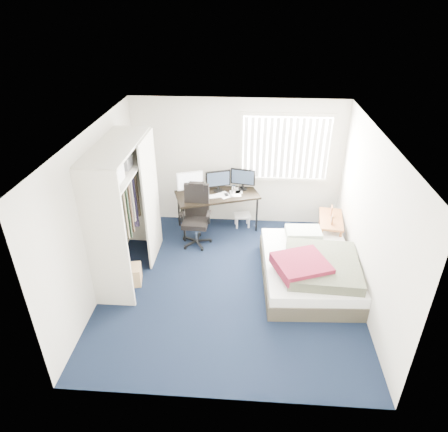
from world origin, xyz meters
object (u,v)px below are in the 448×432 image
at_px(desk, 217,192).
at_px(nightstand, 331,221).
at_px(bed, 310,268).
at_px(office_chair, 196,221).

bearing_deg(desk, nightstand, -12.16).
bearing_deg(bed, office_chair, 151.23).
bearing_deg(office_chair, bed, -28.77).
bearing_deg(nightstand, desk, 167.84).
relative_size(nightstand, bed, 0.43).
bearing_deg(bed, desk, 135.39).
bearing_deg(office_chair, desk, 56.93).
relative_size(desk, office_chair, 1.46).
relative_size(desk, nightstand, 1.99).
distance_m(desk, nightstand, 2.18).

